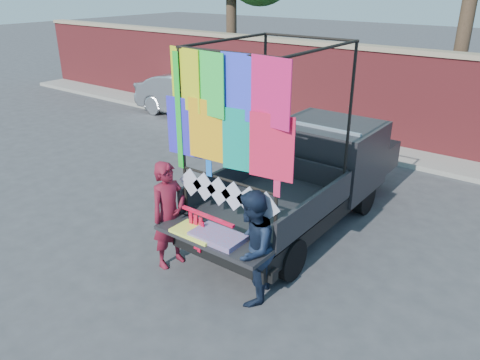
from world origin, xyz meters
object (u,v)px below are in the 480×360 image
Objects in this scene: pickup_truck at (314,172)px; sedan at (194,96)px; woman at (169,215)px; man at (252,248)px.

sedan is (-6.49, 3.77, -0.16)m from pickup_truck.
woman is 1.04× the size of man.
pickup_truck reaches higher than woman.
pickup_truck is 7.51m from sedan.
man is at bearing -133.06° from sedan.
pickup_truck is at bearing -120.15° from sedan.
man is (1.55, 0.02, -0.03)m from woman.
woman is at bearing -107.67° from pickup_truck.
pickup_truck is at bearing -9.57° from woman.
woman is 1.55m from man.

